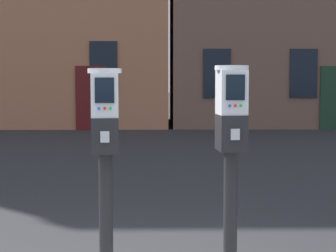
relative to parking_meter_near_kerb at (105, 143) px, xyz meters
name	(u,v)px	position (x,y,z in m)	size (l,w,h in m)	color
parking_meter_near_kerb	(105,143)	(0.00, 0.00, 0.00)	(0.23, 0.26, 1.52)	black
parking_meter_twin_adjacent	(231,140)	(0.81, 0.00, 0.01)	(0.23, 0.26, 1.54)	black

